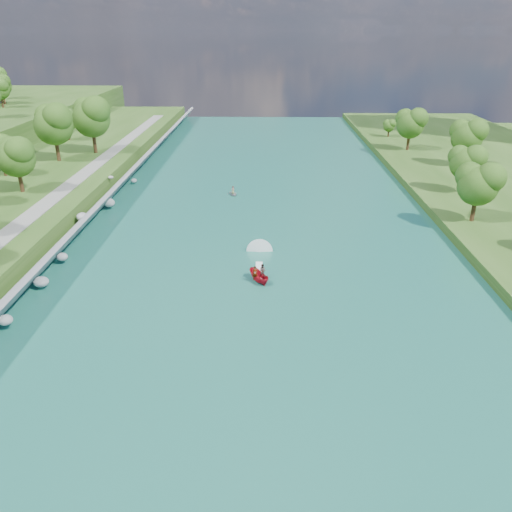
{
  "coord_description": "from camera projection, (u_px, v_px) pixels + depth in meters",
  "views": [
    {
      "loc": [
        0.93,
        -38.52,
        27.54
      ],
      "look_at": [
        -0.16,
        16.82,
        2.5
      ],
      "focal_mm": 35.0,
      "sensor_mm": 36.0,
      "label": 1
    }
  ],
  "objects": [
    {
      "name": "ground",
      "position": [
        254.0,
        355.0,
        46.46
      ],
      "size": [
        260.0,
        260.0,
        0.0
      ],
      "primitive_type": "plane",
      "color": "#2D5119",
      "rests_on": "ground"
    },
    {
      "name": "river_water",
      "position": [
        258.0,
        263.0,
        64.66
      ],
      "size": [
        55.0,
        240.0,
        0.1
      ],
      "primitive_type": "cube",
      "color": "#175748",
      "rests_on": "ground"
    },
    {
      "name": "riprap_bank",
      "position": [
        56.0,
        252.0,
        63.71
      ],
      "size": [
        3.54,
        236.0,
        4.05
      ],
      "color": "slate",
      "rests_on": "ground"
    },
    {
      "name": "riverside_path",
      "position": [
        4.0,
        236.0,
        63.8
      ],
      "size": [
        3.0,
        200.0,
        0.1
      ],
      "primitive_type": "cube",
      "color": "gray",
      "rests_on": "berm_west"
    },
    {
      "name": "trees_east",
      "position": [
        512.0,
        184.0,
        75.0
      ],
      "size": [
        17.78,
        139.57,
        11.46
      ],
      "color": "#274D14",
      "rests_on": "berm_east"
    },
    {
      "name": "motorboat",
      "position": [
        259.0,
        270.0,
        61.36
      ],
      "size": [
        3.6,
        18.72,
        2.16
      ],
      "rotation": [
        0.0,
        0.0,
        3.67
      ],
      "color": "#B00E1C",
      "rests_on": "river_water"
    },
    {
      "name": "raft",
      "position": [
        233.0,
        193.0,
        91.23
      ],
      "size": [
        2.62,
        3.03,
        1.6
      ],
      "rotation": [
        0.0,
        0.0,
        0.38
      ],
      "color": "gray",
      "rests_on": "river_water"
    }
  ]
}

